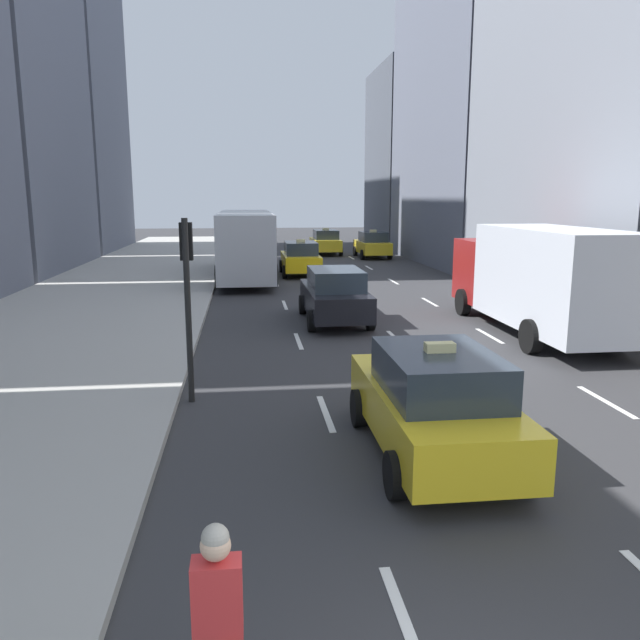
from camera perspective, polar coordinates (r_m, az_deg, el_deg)
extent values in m
cube|color=#ADAAA3|center=(30.75, -16.87, 3.39)|extent=(8.00, 66.00, 0.15)
cube|color=white|center=(6.57, 8.01, -26.22)|extent=(0.12, 2.00, 0.01)
cube|color=white|center=(11.81, 0.53, -8.50)|extent=(0.12, 2.00, 0.01)
cube|color=white|center=(17.54, -1.99, -1.93)|extent=(0.12, 2.00, 0.01)
cube|color=white|center=(23.41, -3.24, 1.38)|extent=(0.12, 2.00, 0.01)
cube|color=white|center=(29.33, -3.99, 3.36)|extent=(0.12, 2.00, 0.01)
cube|color=white|center=(35.28, -4.49, 4.67)|extent=(0.12, 2.00, 0.01)
cube|color=white|center=(41.24, -4.84, 5.60)|extent=(0.12, 2.00, 0.01)
cube|color=white|center=(47.22, -5.11, 6.30)|extent=(0.12, 2.00, 0.01)
cube|color=white|center=(53.19, -5.32, 6.84)|extent=(0.12, 2.00, 0.01)
cube|color=white|center=(12.46, 13.52, -7.76)|extent=(0.12, 2.00, 0.01)
cube|color=white|center=(17.99, 6.94, -1.68)|extent=(0.12, 2.00, 0.01)
cube|color=white|center=(23.75, 3.52, 1.51)|extent=(0.12, 2.00, 0.01)
cube|color=white|center=(29.60, 1.44, 3.45)|extent=(0.12, 2.00, 0.01)
cube|color=white|center=(35.50, 0.05, 4.75)|extent=(0.12, 2.00, 0.01)
cube|color=white|center=(41.44, -0.95, 5.67)|extent=(0.12, 2.00, 0.01)
cube|color=white|center=(47.38, -1.70, 6.36)|extent=(0.12, 2.00, 0.01)
cube|color=white|center=(53.34, -2.29, 6.89)|extent=(0.12, 2.00, 0.01)
cube|color=white|center=(13.67, 24.68, -6.79)|extent=(0.12, 2.00, 0.01)
cube|color=white|center=(18.85, 15.24, -1.41)|extent=(0.12, 2.00, 0.01)
cube|color=white|center=(24.40, 10.01, 1.63)|extent=(0.12, 2.00, 0.01)
cube|color=white|center=(30.13, 6.73, 3.51)|extent=(0.12, 2.00, 0.01)
cube|color=white|center=(35.95, 4.50, 4.79)|extent=(0.12, 2.00, 0.01)
cube|color=white|center=(41.81, 2.89, 5.70)|extent=(0.12, 2.00, 0.01)
cube|color=white|center=(47.72, 1.67, 6.39)|extent=(0.12, 2.00, 0.01)
cube|color=white|center=(53.64, 0.72, 6.92)|extent=(0.12, 2.00, 0.01)
cube|color=slate|center=(51.61, -22.12, 21.00)|extent=(6.00, 12.78, 26.95)
cube|color=slate|center=(41.16, 14.06, 25.01)|extent=(6.00, 15.39, 28.08)
cube|color=#4C515B|center=(52.50, 8.49, 14.36)|extent=(6.00, 10.00, 14.01)
cube|color=yellow|center=(44.30, 0.49, 6.94)|extent=(1.80, 4.40, 0.76)
cube|color=#28333D|center=(43.99, 0.53, 7.82)|extent=(1.58, 2.29, 0.64)
cube|color=#F2E599|center=(43.97, 0.53, 8.33)|extent=(0.44, 0.20, 0.14)
cylinder|color=black|center=(45.57, -0.86, 6.58)|extent=(0.22, 0.66, 0.66)
cylinder|color=black|center=(45.79, 1.39, 6.60)|extent=(0.22, 0.66, 0.66)
cylinder|color=black|center=(42.87, -0.48, 6.29)|extent=(0.22, 0.66, 0.66)
cylinder|color=black|center=(43.11, 1.91, 6.31)|extent=(0.22, 0.66, 0.66)
cube|color=yellow|center=(9.95, 10.20, -8.22)|extent=(1.80, 4.40, 0.76)
cube|color=#28333D|center=(9.50, 10.81, -4.75)|extent=(1.58, 2.29, 0.64)
cube|color=#F2E599|center=(9.40, 10.90, -2.46)|extent=(0.44, 0.20, 0.14)
cylinder|color=black|center=(11.12, 3.58, -8.03)|extent=(0.22, 0.66, 0.66)
cylinder|color=black|center=(11.57, 12.46, -7.51)|extent=(0.22, 0.66, 0.66)
cylinder|color=black|center=(8.64, 6.93, -13.91)|extent=(0.22, 0.66, 0.66)
cylinder|color=black|center=(9.21, 18.15, -12.77)|extent=(0.22, 0.66, 0.66)
cube|color=yellow|center=(42.02, 4.79, 6.67)|extent=(1.80, 4.40, 0.76)
cube|color=#28333D|center=(41.71, 4.88, 7.60)|extent=(1.58, 2.29, 0.64)
cube|color=#F2E599|center=(41.69, 4.89, 8.14)|extent=(0.44, 0.20, 0.14)
cylinder|color=black|center=(43.22, 3.24, 6.31)|extent=(0.22, 0.66, 0.66)
cylinder|color=black|center=(43.57, 5.59, 6.31)|extent=(0.22, 0.66, 0.66)
cylinder|color=black|center=(40.55, 3.91, 5.98)|extent=(0.22, 0.66, 0.66)
cylinder|color=black|center=(40.92, 6.41, 5.99)|extent=(0.22, 0.66, 0.66)
cube|color=yellow|center=(32.44, -1.81, 5.38)|extent=(1.80, 4.40, 0.76)
cube|color=#28333D|center=(32.12, -1.77, 6.58)|extent=(1.58, 2.29, 0.64)
cube|color=#F2E599|center=(32.09, -1.78, 7.27)|extent=(0.44, 0.20, 0.14)
cylinder|color=black|center=(33.77, -3.53, 4.95)|extent=(0.22, 0.66, 0.66)
cylinder|color=black|center=(33.92, -0.49, 4.99)|extent=(0.22, 0.66, 0.66)
cylinder|color=black|center=(31.06, -3.24, 4.41)|extent=(0.22, 0.66, 0.66)
cylinder|color=black|center=(31.23, 0.07, 4.46)|extent=(0.22, 0.66, 0.66)
cube|color=black|center=(20.17, 1.32, 1.87)|extent=(1.80, 4.72, 0.78)
cube|color=#28333D|center=(19.79, 1.44, 3.76)|extent=(1.58, 2.45, 0.64)
cylinder|color=black|center=(21.57, -1.60, 1.42)|extent=(0.22, 0.66, 0.66)
cylinder|color=black|center=(21.80, 3.11, 1.51)|extent=(0.22, 0.66, 0.66)
cylinder|color=black|center=(18.70, -0.78, -0.09)|extent=(0.22, 0.66, 0.66)
cylinder|color=black|center=(18.97, 4.63, 0.04)|extent=(0.22, 0.66, 0.66)
cube|color=#B7BCC1|center=(31.34, -6.82, 7.10)|extent=(2.50, 11.60, 2.90)
cube|color=#28333D|center=(37.05, -6.85, 8.26)|extent=(2.30, 0.12, 1.40)
cube|color=#28333D|center=(31.34, -9.07, 7.69)|extent=(0.08, 9.86, 1.10)
cube|color=yellow|center=(37.02, -6.89, 9.65)|extent=(1.50, 0.10, 0.36)
cylinder|color=black|center=(35.05, -8.84, 5.34)|extent=(0.30, 1.00, 1.00)
cylinder|color=black|center=(35.05, -4.73, 5.44)|extent=(0.30, 1.00, 1.00)
cylinder|color=black|center=(28.31, -9.28, 3.96)|extent=(0.30, 1.00, 1.00)
cylinder|color=black|center=(28.31, -4.21, 4.08)|extent=(0.30, 1.00, 1.00)
cube|color=maroon|center=(22.15, 15.62, 4.33)|extent=(2.10, 2.40, 2.10)
cube|color=#28333D|center=(23.18, 14.58, 5.42)|extent=(1.90, 0.10, 0.90)
cube|color=silver|center=(18.34, 20.63, 3.62)|extent=(2.30, 6.00, 2.70)
cylinder|color=black|center=(21.92, 12.94, 1.62)|extent=(0.28, 0.90, 0.90)
cylinder|color=black|center=(22.71, 17.93, 1.68)|extent=(0.28, 0.90, 0.90)
cylinder|color=black|center=(16.99, 18.72, -1.43)|extent=(0.28, 0.90, 0.90)
cylinder|color=black|center=(18.09, 25.31, -1.17)|extent=(0.28, 0.90, 0.90)
cube|color=red|center=(4.92, -9.37, -23.68)|extent=(0.36, 0.22, 0.56)
sphere|color=beige|center=(4.70, -9.54, -19.67)|extent=(0.22, 0.22, 0.22)
sphere|color=#B2AD9E|center=(4.67, -9.56, -19.04)|extent=(0.20, 0.20, 0.20)
cylinder|color=black|center=(12.28, -11.96, 0.69)|extent=(0.12, 0.12, 3.60)
cube|color=black|center=(12.29, -12.14, 7.04)|extent=(0.24, 0.20, 0.72)
sphere|color=red|center=(12.39, -12.14, 8.14)|extent=(0.14, 0.14, 0.14)
sphere|color=#4C3F14|center=(12.40, -12.10, 7.08)|extent=(0.14, 0.14, 0.14)
sphere|color=#198C2D|center=(12.42, -12.05, 6.02)|extent=(0.14, 0.14, 0.14)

